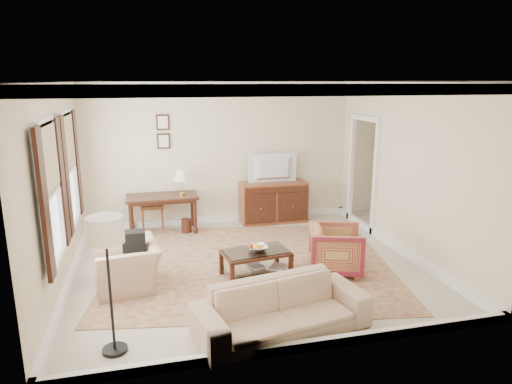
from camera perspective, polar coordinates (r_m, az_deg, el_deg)
name	(u,v)px	position (r m, az deg, el deg)	size (l,w,h in m)	color
room_shell	(248,111)	(6.88, -1.03, 10.06)	(5.51, 5.01, 2.91)	beige
annex_bedroom	(447,209)	(10.22, 22.80, -1.92)	(3.00, 2.70, 2.90)	beige
window_front	(51,193)	(6.26, -24.28, -0.10)	(0.12, 1.56, 1.80)	#CCB284
window_rear	(69,169)	(7.80, -22.31, 2.65)	(0.12, 1.56, 1.80)	#CCB284
doorway	(363,175)	(9.41, 13.20, 2.13)	(0.10, 1.12, 2.25)	white
rug	(250,263)	(7.55, -0.78, -8.91)	(4.44, 3.81, 0.01)	brown
writing_desk	(162,201)	(9.05, -11.64, -1.11)	(1.36, 0.68, 0.74)	#3D1C11
desk_chair	(152,203)	(9.41, -12.90, -1.29)	(0.45, 0.45, 1.05)	brown
desk_lamp	(182,182)	(8.99, -9.24, 1.25)	(0.32, 0.32, 0.50)	silver
framed_prints	(163,131)	(9.22, -11.53, 7.43)	(0.25, 0.04, 0.68)	#3D1C11
sideboard	(273,202)	(9.60, 2.17, -1.27)	(1.39, 0.53, 0.85)	brown
tv	(274,159)	(9.38, 2.26, 4.11)	(0.98, 0.56, 0.13)	black
coffee_table	(256,257)	(6.97, -0.03, -8.10)	(1.06, 0.71, 0.42)	#3D1C11
fruit_bowl	(258,247)	(6.92, 0.25, -6.91)	(0.42, 0.42, 0.10)	silver
book_a	(249,267)	(7.00, -0.85, -9.37)	(0.28, 0.04, 0.38)	brown
book_b	(271,266)	(7.06, 1.91, -9.19)	(0.28, 0.03, 0.38)	brown
striped_armchair	(336,247)	(7.21, 9.97, -6.83)	(0.79, 0.74, 0.81)	maroon
club_armchair	(126,258)	(6.87, -15.89, -7.93)	(1.01, 0.66, 0.88)	tan
backpack	(134,241)	(6.77, -15.00, -5.98)	(0.32, 0.22, 0.40)	black
sofa	(282,301)	(5.51, 3.27, -13.42)	(2.06, 0.60, 0.81)	tan
floor_lamp	(106,240)	(5.02, -18.26, -5.74)	(0.38, 0.38, 1.56)	black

